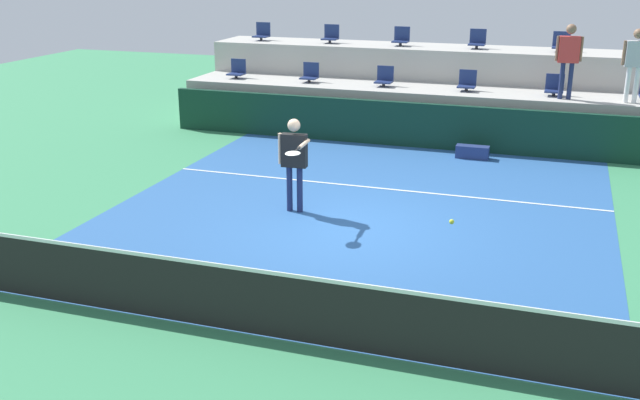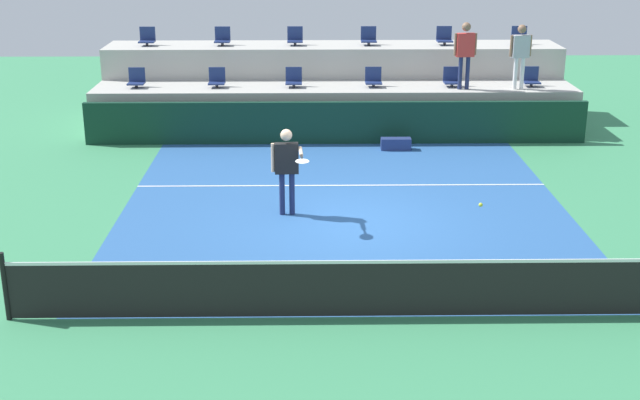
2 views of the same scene
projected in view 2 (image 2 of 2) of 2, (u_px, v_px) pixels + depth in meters
name	position (u px, v px, depth m)	size (l,w,h in m)	color
ground_plane	(346.00, 224.00, 16.51)	(40.00, 40.00, 0.00)	#388456
court_inner_paint	(344.00, 206.00, 17.45)	(9.00, 10.00, 0.01)	#285693
court_service_line	(341.00, 185.00, 18.78)	(9.00, 0.06, 0.00)	white
tennis_net	(358.00, 287.00, 12.56)	(10.48, 0.08, 1.07)	black
sponsor_backboard	(336.00, 123.00, 22.01)	(13.00, 0.16, 1.10)	#0F3323
seating_tier_lower	(335.00, 109.00, 23.21)	(13.00, 1.80, 1.25)	#ADAAA3
seating_tier_upper	(333.00, 81.00, 24.78)	(13.00, 1.80, 2.10)	#ADAAA3
stadium_chair_lower_far_left	(137.00, 79.00, 22.80)	(0.44, 0.40, 0.52)	#2D2D33
stadium_chair_lower_left	(217.00, 79.00, 22.83)	(0.44, 0.40, 0.52)	#2D2D33
stadium_chair_lower_mid_left	(294.00, 79.00, 22.86)	(0.44, 0.40, 0.52)	#2D2D33
stadium_chair_lower_mid_right	(373.00, 79.00, 22.89)	(0.44, 0.40, 0.52)	#2D2D33
stadium_chair_lower_right	(452.00, 78.00, 22.92)	(0.44, 0.40, 0.52)	#2D2D33
stadium_chair_lower_far_right	(531.00, 78.00, 22.95)	(0.44, 0.40, 0.52)	#2D2D33
stadium_chair_upper_far_left	(147.00, 38.00, 24.23)	(0.44, 0.40, 0.52)	#2D2D33
stadium_chair_upper_left	(222.00, 38.00, 24.26)	(0.44, 0.40, 0.52)	#2D2D33
stadium_chair_upper_mid_left	(295.00, 38.00, 24.29)	(0.44, 0.40, 0.52)	#2D2D33
stadium_chair_upper_mid_right	(369.00, 37.00, 24.32)	(0.44, 0.40, 0.52)	#2D2D33
stadium_chair_upper_right	(444.00, 37.00, 24.35)	(0.44, 0.40, 0.52)	#2D2D33
stadium_chair_upper_far_right	(520.00, 37.00, 24.38)	(0.44, 0.40, 0.52)	#2D2D33
tennis_player	(287.00, 163.00, 16.63)	(0.76, 1.20, 1.75)	navy
spectator_in_white	(465.00, 49.00, 22.29)	(0.61, 0.26, 1.76)	navy
spectator_leaning_on_rail	(520.00, 50.00, 22.32)	(0.60, 0.25, 1.70)	white
tennis_ball	(481.00, 205.00, 14.07)	(0.07, 0.07, 0.07)	#CCE033
equipment_bag	(396.00, 144.00, 21.55)	(0.76, 0.28, 0.30)	navy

